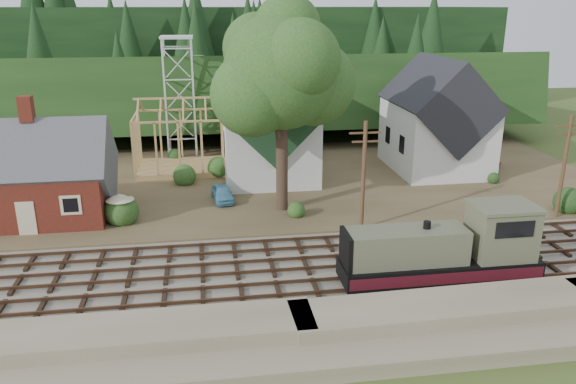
{
  "coord_description": "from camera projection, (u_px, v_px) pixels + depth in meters",
  "views": [
    {
      "loc": [
        -3.65,
        -30.51,
        15.37
      ],
      "look_at": [
        1.87,
        6.0,
        3.0
      ],
      "focal_mm": 35.0,
      "sensor_mm": 36.0,
      "label": 1
    }
  ],
  "objects": [
    {
      "name": "telegraph_pole_far",
      "position": [
        564.0,
        166.0,
        40.65
      ],
      "size": [
        2.2,
        0.28,
        8.0
      ],
      "color": "#4C331E",
      "rests_on": "ground"
    },
    {
      "name": "telegraph_pole_near",
      "position": [
        364.0,
        175.0,
        38.53
      ],
      "size": [
        2.2,
        0.28,
        8.0
      ],
      "color": "#4C331E",
      "rests_on": "ground"
    },
    {
      "name": "car_blue",
      "position": [
        222.0,
        193.0,
        45.17
      ],
      "size": [
        1.93,
        3.83,
        1.25
      ],
      "primitive_type": "imported",
      "rotation": [
        0.0,
        0.0,
        0.13
      ],
      "color": "#61AFD1",
      "rests_on": "village_flat"
    },
    {
      "name": "patio_set",
      "position": [
        120.0,
        198.0,
        40.18
      ],
      "size": [
        1.99,
        1.99,
        2.22
      ],
      "color": "silver",
      "rests_on": "village_flat"
    },
    {
      "name": "church",
      "position": [
        267.0,
        122.0,
        51.1
      ],
      "size": [
        8.4,
        15.17,
        13.0
      ],
      "color": "silver",
      "rests_on": "village_flat"
    },
    {
      "name": "embankment",
      "position": [
        295.0,
        353.0,
        26.04
      ],
      "size": [
        64.0,
        5.0,
        1.6
      ],
      "primitive_type": "cube",
      "color": "#7F7259",
      "rests_on": "ground"
    },
    {
      "name": "car_red",
      "position": [
        477.0,
        160.0,
        54.67
      ],
      "size": [
        4.72,
        2.52,
        1.26
      ],
      "primitive_type": "imported",
      "rotation": [
        0.0,
        0.0,
        1.48
      ],
      "color": "red",
      "rests_on": "village_flat"
    },
    {
      "name": "lattice_tower",
      "position": [
        178.0,
        60.0,
        56.22
      ],
      "size": [
        3.2,
        3.2,
        12.12
      ],
      "color": "silver",
      "rests_on": "village_flat"
    },
    {
      "name": "locomotive",
      "position": [
        448.0,
        251.0,
        31.93
      ],
      "size": [
        11.27,
        2.82,
        4.53
      ],
      "color": "black",
      "rests_on": "railroad_bed"
    },
    {
      "name": "railroad_bed",
      "position": [
        272.0,
        270.0,
        33.98
      ],
      "size": [
        64.0,
        11.0,
        0.16
      ],
      "primitive_type": "cube",
      "color": "#726B5B",
      "rests_on": "ground"
    },
    {
      "name": "big_tree",
      "position": [
        284.0,
        80.0,
        40.52
      ],
      "size": [
        10.9,
        8.4,
        14.7
      ],
      "color": "#38281E",
      "rests_on": "village_flat"
    },
    {
      "name": "depot",
      "position": [
        37.0,
        179.0,
        41.04
      ],
      "size": [
        10.8,
        7.41,
        9.0
      ],
      "color": "#511912",
      "rests_on": "village_flat"
    },
    {
      "name": "ridge",
      "position": [
        227.0,
        107.0,
        88.39
      ],
      "size": [
        80.0,
        20.0,
        12.0
      ],
      "primitive_type": "cube",
      "color": "black",
      "rests_on": "ground"
    },
    {
      "name": "hillside",
      "position": [
        233.0,
        128.0,
        73.39
      ],
      "size": [
        70.0,
        28.96,
        12.74
      ],
      "primitive_type": "cube",
      "rotation": [
        -0.17,
        0.0,
        0.0
      ],
      "color": "#1E3F19",
      "rests_on": "ground"
    },
    {
      "name": "ground",
      "position": [
        272.0,
        271.0,
        34.01
      ],
      "size": [
        140.0,
        140.0,
        0.0
      ],
      "primitive_type": "plane",
      "color": "#384C1E",
      "rests_on": "ground"
    },
    {
      "name": "timber_frame",
      "position": [
        180.0,
        140.0,
        52.75
      ],
      "size": [
        8.2,
        6.2,
        6.99
      ],
      "color": "tan",
      "rests_on": "village_flat"
    },
    {
      "name": "village_flat",
      "position": [
        248.0,
        181.0,
        50.84
      ],
      "size": [
        64.0,
        26.0,
        0.3
      ],
      "primitive_type": "cube",
      "color": "brown",
      "rests_on": "ground"
    },
    {
      "name": "farmhouse",
      "position": [
        437.0,
        122.0,
        52.82
      ],
      "size": [
        8.4,
        10.8,
        10.6
      ],
      "color": "silver",
      "rests_on": "village_flat"
    }
  ]
}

